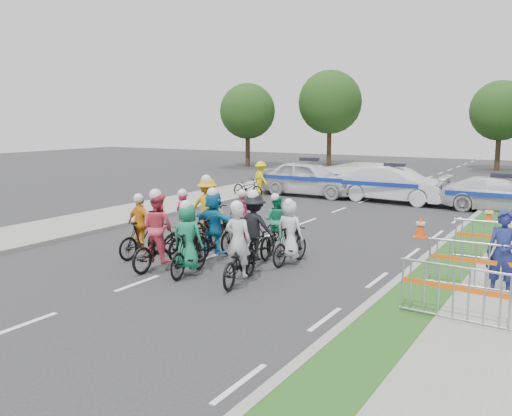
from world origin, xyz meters
The scene contains 29 objects.
ground centered at (0.00, 0.00, 0.00)m, with size 90.00×90.00×0.00m, color #28282B.
curb_right centered at (5.10, 5.00, 0.06)m, with size 0.20×60.00×0.12m, color gray.
grass_strip centered at (5.80, 5.00, 0.06)m, with size 1.20×60.00×0.11m, color #2A4F19.
sidewalk_left centered at (-6.50, 5.00, 0.07)m, with size 3.00×60.00×0.13m, color gray.
rider_0 centered at (1.98, 1.18, 0.63)m, with size 0.98×1.96×1.91m.
rider_1 centered at (0.58, 1.15, 0.71)m, with size 0.82×1.78×1.82m.
rider_2 centered at (-0.43, 1.29, 0.74)m, with size 0.85×1.98×2.01m.
rider_3 centered at (-1.56, 1.93, 0.67)m, with size 0.90×1.69×1.74m.
rider_4 centered at (1.53, 2.64, 0.76)m, with size 1.15×1.98×1.96m.
rider_5 centered at (0.21, 2.78, 0.80)m, with size 1.58×1.88×1.92m.
rider_6 centered at (-1.03, 3.13, 0.59)m, with size 0.80×1.79×1.77m.
rider_7 centered at (2.18, 3.30, 0.67)m, with size 0.75×1.66×1.71m.
rider_8 centered at (1.21, 4.37, 0.62)m, with size 0.82×1.69×1.66m.
rider_9 centered at (-0.03, 4.62, 0.65)m, with size 0.86×1.61×1.66m.
rider_10 centered at (-1.25, 4.57, 0.78)m, with size 1.18×2.05×2.03m.
police_car_0 centered at (-2.92, 15.35, 0.84)m, with size 1.98×4.91×1.67m, color silver.
police_car_1 centered at (1.25, 15.25, 0.80)m, with size 1.69×4.84×1.59m, color silver.
police_car_2 centered at (5.71, 14.97, 0.68)m, with size 1.91×4.70×1.36m, color silver.
spectator_0 centered at (7.22, 3.17, 0.92)m, with size 0.67×0.44×1.83m, color navy.
marshal_hiviz centered at (-5.08, 14.46, 0.81)m, with size 1.05×0.60×1.63m, color yellow.
barrier_0 centered at (6.70, 0.85, 0.56)m, with size 2.00×0.50×1.12m, color #A5A8AD, non-canonical shape.
barrier_1 centered at (6.70, 3.07, 0.56)m, with size 2.00×0.50×1.12m, color #A5A8AD, non-canonical shape.
barrier_2 centered at (6.70, 5.86, 0.56)m, with size 2.00×0.50×1.12m, color #A5A8AD, non-canonical shape.
cone_0 centered at (4.23, 8.26, 0.34)m, with size 0.40×0.40×0.70m.
cone_1 centered at (5.73, 11.67, 0.34)m, with size 0.40×0.40×0.70m.
parked_bike centered at (-5.03, 13.16, 0.49)m, with size 0.65×1.85×0.97m, color black.
tree_0 centered at (-14.00, 28.00, 4.19)m, with size 4.20×4.20×6.30m.
tree_3 centered at (-9.00, 32.00, 4.89)m, with size 4.90×4.90×7.35m.
tree_4 centered at (3.00, 34.00, 4.19)m, with size 4.20×4.20×6.30m.
Camera 1 is at (8.60, -9.40, 3.71)m, focal length 40.00 mm.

